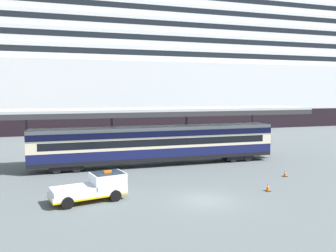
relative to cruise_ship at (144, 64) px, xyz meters
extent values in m
plane|color=#535B5C|center=(-9.12, -57.71, -14.28)|extent=(400.00, 400.00, 0.00)
cube|color=black|center=(-0.03, 0.01, -12.22)|extent=(137.85, 29.31, 4.13)
cube|color=silver|center=(-0.03, 0.01, -5.34)|extent=(137.85, 29.31, 9.63)
cube|color=silver|center=(-0.03, 0.01, 0.98)|extent=(126.82, 26.97, 3.01)
cube|color=black|center=(-0.03, -13.42, 1.14)|extent=(121.31, 0.12, 1.09)
cube|color=silver|center=(-0.03, 0.01, 4.00)|extent=(121.75, 25.89, 3.01)
cube|color=black|center=(-0.03, -12.88, 4.15)|extent=(116.46, 0.12, 1.09)
cube|color=silver|center=(-0.03, 0.01, 7.01)|extent=(116.68, 24.81, 3.01)
cube|color=black|center=(-0.03, -12.34, 7.16)|extent=(111.60, 0.12, 1.09)
cube|color=silver|center=(-0.03, 0.01, 10.03)|extent=(111.60, 23.73, 3.01)
cube|color=black|center=(-0.03, -11.81, 10.18)|extent=(106.75, 0.12, 1.09)
cube|color=silver|center=(-0.03, 0.01, 13.04)|extent=(106.53, 22.65, 3.01)
cube|color=#B8B8B8|center=(-9.13, -44.48, -8.41)|extent=(34.83, 5.76, 0.25)
cube|color=#303030|center=(-9.13, -47.26, -8.79)|extent=(34.83, 0.20, 0.50)
cylinder|color=#303030|center=(-22.19, -42.00, -11.41)|extent=(0.28, 0.28, 5.74)
cylinder|color=#303030|center=(-13.49, -42.00, -11.41)|extent=(0.28, 0.28, 5.74)
cylinder|color=#303030|center=(-4.78, -42.00, -11.41)|extent=(0.28, 0.28, 5.74)
cylinder|color=#303030|center=(3.93, -42.00, -11.41)|extent=(0.28, 0.28, 5.74)
cube|color=black|center=(-9.13, -44.98, -13.43)|extent=(25.66, 2.80, 0.40)
cube|color=#141947|center=(-9.13, -44.98, -12.78)|extent=(25.66, 2.80, 0.90)
cube|color=beige|center=(-9.13, -44.98, -11.73)|extent=(25.66, 2.80, 1.20)
cube|color=black|center=(-9.13, -46.35, -11.68)|extent=(23.61, 0.08, 0.72)
cube|color=#141947|center=(-9.13, -44.98, -10.83)|extent=(25.66, 2.80, 0.60)
cube|color=#A8A8A8|center=(-9.13, -44.98, -10.35)|extent=(25.66, 2.69, 0.36)
cube|color=black|center=(-18.37, -44.98, -13.83)|extent=(3.20, 2.35, 0.50)
cylinder|color=black|center=(-19.27, -46.16, -13.86)|extent=(0.84, 0.12, 0.84)
cylinder|color=black|center=(-17.47, -46.16, -13.86)|extent=(0.84, 0.12, 0.84)
cube|color=black|center=(0.11, -44.98, -13.83)|extent=(3.20, 2.35, 0.50)
cylinder|color=black|center=(-0.79, -46.16, -13.86)|extent=(0.84, 0.12, 0.84)
cylinder|color=black|center=(1.01, -46.16, -13.86)|extent=(0.84, 0.12, 0.84)
cube|color=white|center=(-17.04, -55.39, -13.70)|extent=(5.50, 3.04, 0.36)
cube|color=#F2B20C|center=(-17.04, -55.39, -13.83)|extent=(5.51, 3.06, 0.12)
cube|color=white|center=(-15.61, -55.09, -12.97)|extent=(2.64, 2.36, 1.10)
cube|color=#19232D|center=(-15.61, -55.09, -12.62)|extent=(2.42, 2.23, 0.44)
cube|color=orange|center=(-15.61, -55.09, -12.34)|extent=(0.59, 0.31, 0.16)
cube|color=white|center=(-18.05, -55.61, -13.34)|extent=(3.25, 2.49, 0.36)
cylinder|color=black|center=(-15.62, -54.06, -13.88)|extent=(0.83, 0.41, 0.80)
cylinder|color=black|center=(-15.20, -56.02, -13.88)|extent=(0.83, 0.41, 0.80)
cylinder|color=black|center=(-18.87, -54.76, -13.88)|extent=(0.83, 0.41, 0.80)
cylinder|color=black|center=(-18.46, -56.72, -13.88)|extent=(0.83, 0.41, 0.80)
cube|color=black|center=(-3.52, -56.97, -14.26)|extent=(0.36, 0.36, 0.04)
cone|color=#EA590F|center=(-3.52, -56.97, -13.94)|extent=(0.30, 0.30, 0.60)
cylinder|color=white|center=(-3.52, -56.97, -13.91)|extent=(0.17, 0.17, 0.08)
cube|color=black|center=(0.69, -53.31, -14.26)|extent=(0.36, 0.36, 0.04)
cone|color=#EA590F|center=(0.69, -53.31, -13.96)|extent=(0.30, 0.30, 0.57)
cylinder|color=white|center=(0.69, -53.31, -13.93)|extent=(0.17, 0.17, 0.08)
camera|label=1|loc=(-18.62, -79.72, -6.69)|focal=36.91mm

